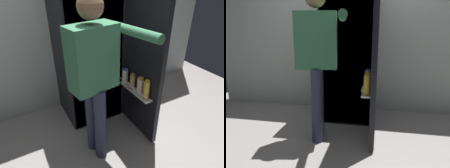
{
  "view_description": "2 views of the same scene",
  "coord_description": "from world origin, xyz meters",
  "views": [
    {
      "loc": [
        -0.87,
        -1.63,
        1.76
      ],
      "look_at": [
        -0.01,
        -0.09,
        0.75
      ],
      "focal_mm": 31.99,
      "sensor_mm": 36.0,
      "label": 1
    },
    {
      "loc": [
        0.42,
        -2.37,
        1.2
      ],
      "look_at": [
        -0.02,
        -0.12,
        0.64
      ],
      "focal_mm": 34.76,
      "sensor_mm": 36.0,
      "label": 2
    }
  ],
  "objects": [
    {
      "name": "ground_plane",
      "position": [
        0.0,
        0.0,
        0.0
      ],
      "size": [
        5.12,
        5.12,
        0.0
      ],
      "primitive_type": "plane",
      "color": "gray"
    },
    {
      "name": "kitchen_wall",
      "position": [
        0.0,
        0.94,
        1.29
      ],
      "size": [
        4.4,
        0.1,
        2.59
      ],
      "primitive_type": "cube",
      "color": "beige",
      "rests_on": "ground_plane"
    },
    {
      "name": "refrigerator",
      "position": [
        0.03,
        0.52,
        0.9
      ],
      "size": [
        0.74,
        1.29,
        1.8
      ],
      "color": "black",
      "rests_on": "ground_plane"
    },
    {
      "name": "person",
      "position": [
        -0.23,
        -0.17,
        0.98
      ],
      "size": [
        0.62,
        0.69,
        1.63
      ],
      "color": "#2D334C",
      "rests_on": "ground_plane"
    }
  ]
}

